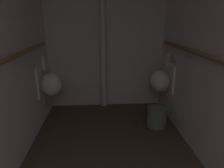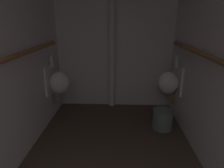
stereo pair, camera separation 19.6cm
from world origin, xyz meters
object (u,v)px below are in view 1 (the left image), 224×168
(urinal_right_mid, at_px, (162,80))
(waste_bin, at_px, (157,117))
(standpipe_back_wall, at_px, (103,36))
(urinal_left_mid, at_px, (50,84))

(urinal_right_mid, xyz_separation_m, waste_bin, (-0.13, -0.29, -0.47))
(urinal_right_mid, xyz_separation_m, standpipe_back_wall, (-0.89, 0.43, 0.64))
(urinal_right_mid, height_order, waste_bin, urinal_right_mid)
(urinal_left_mid, xyz_separation_m, urinal_right_mid, (1.68, 0.06, 0.00))
(urinal_right_mid, height_order, standpipe_back_wall, standpipe_back_wall)
(urinal_left_mid, bearing_deg, waste_bin, -8.44)
(urinal_left_mid, distance_m, urinal_right_mid, 1.68)
(urinal_left_mid, height_order, waste_bin, urinal_left_mid)
(waste_bin, bearing_deg, urinal_left_mid, 171.56)
(urinal_right_mid, bearing_deg, waste_bin, -113.85)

